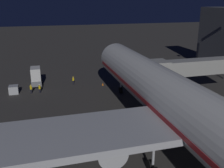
{
  "coord_description": "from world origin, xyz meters",
  "views": [
    {
      "loc": [
        14.19,
        30.44,
        16.95
      ],
      "look_at": [
        3.0,
        -9.33,
        3.5
      ],
      "focal_mm": 41.23,
      "sensor_mm": 36.0,
      "label": 1
    }
  ],
  "objects_px": {
    "jet_bridge": "(190,68)",
    "cargo_truck_aft": "(36,76)",
    "baggage_container_mid_row": "(14,90)",
    "airliner_at_gate": "(191,114)",
    "traffic_cone_nose_starboard": "(103,84)",
    "ground_crew_near_nose_gear": "(73,80)",
    "ground_crew_by_tug": "(40,88)",
    "traffic_cone_nose_port": "(123,82)",
    "ground_crew_by_belt_loader": "(31,89)"
  },
  "relations": [
    {
      "from": "ground_crew_near_nose_gear",
      "to": "ground_crew_by_belt_loader",
      "type": "distance_m",
      "value": 9.06
    },
    {
      "from": "ground_crew_by_belt_loader",
      "to": "traffic_cone_nose_starboard",
      "type": "distance_m",
      "value": 14.39
    },
    {
      "from": "cargo_truck_aft",
      "to": "ground_crew_by_belt_loader",
      "type": "distance_m",
      "value": 5.01
    },
    {
      "from": "cargo_truck_aft",
      "to": "traffic_cone_nose_port",
      "type": "relative_size",
      "value": 8.59
    },
    {
      "from": "jet_bridge",
      "to": "ground_crew_near_nose_gear",
      "type": "distance_m",
      "value": 23.93
    },
    {
      "from": "jet_bridge",
      "to": "traffic_cone_nose_port",
      "type": "relative_size",
      "value": 33.7
    },
    {
      "from": "ground_crew_near_nose_gear",
      "to": "ground_crew_by_tug",
      "type": "bearing_deg",
      "value": 26.12
    },
    {
      "from": "jet_bridge",
      "to": "ground_crew_by_belt_loader",
      "type": "relative_size",
      "value": 10.4
    },
    {
      "from": "jet_bridge",
      "to": "cargo_truck_aft",
      "type": "bearing_deg",
      "value": -32.26
    },
    {
      "from": "ground_crew_near_nose_gear",
      "to": "ground_crew_by_tug",
      "type": "relative_size",
      "value": 1.01
    },
    {
      "from": "cargo_truck_aft",
      "to": "baggage_container_mid_row",
      "type": "height_order",
      "value": "cargo_truck_aft"
    },
    {
      "from": "airliner_at_gate",
      "to": "ground_crew_near_nose_gear",
      "type": "bearing_deg",
      "value": -75.45
    },
    {
      "from": "ground_crew_by_belt_loader",
      "to": "airliner_at_gate",
      "type": "bearing_deg",
      "value": 120.7
    },
    {
      "from": "ground_crew_by_belt_loader",
      "to": "baggage_container_mid_row",
      "type": "bearing_deg",
      "value": -15.29
    },
    {
      "from": "traffic_cone_nose_port",
      "to": "airliner_at_gate",
      "type": "bearing_deg",
      "value": 85.65
    },
    {
      "from": "airliner_at_gate",
      "to": "ground_crew_by_tug",
      "type": "bearing_deg",
      "value": -61.64
    },
    {
      "from": "traffic_cone_nose_port",
      "to": "baggage_container_mid_row",
      "type": "bearing_deg",
      "value": 0.47
    },
    {
      "from": "airliner_at_gate",
      "to": "baggage_container_mid_row",
      "type": "relative_size",
      "value": 33.67
    },
    {
      "from": "ground_crew_near_nose_gear",
      "to": "traffic_cone_nose_port",
      "type": "bearing_deg",
      "value": 168.11
    },
    {
      "from": "airliner_at_gate",
      "to": "traffic_cone_nose_starboard",
      "type": "relative_size",
      "value": 109.96
    },
    {
      "from": "jet_bridge",
      "to": "baggage_container_mid_row",
      "type": "distance_m",
      "value": 32.77
    },
    {
      "from": "jet_bridge",
      "to": "traffic_cone_nose_port",
      "type": "distance_m",
      "value": 15.9
    },
    {
      "from": "ground_crew_by_tug",
      "to": "traffic_cone_nose_starboard",
      "type": "xyz_separation_m",
      "value": [
        -12.75,
        -1.21,
        -0.7
      ]
    },
    {
      "from": "ground_crew_near_nose_gear",
      "to": "traffic_cone_nose_starboard",
      "type": "distance_m",
      "value": 6.29
    },
    {
      "from": "jet_bridge",
      "to": "ground_crew_by_tug",
      "type": "bearing_deg",
      "value": -24.14
    },
    {
      "from": "airliner_at_gate",
      "to": "ground_crew_by_belt_loader",
      "type": "distance_m",
      "value": 32.77
    },
    {
      "from": "jet_bridge",
      "to": "traffic_cone_nose_starboard",
      "type": "xyz_separation_m",
      "value": [
        12.38,
        -12.47,
        -5.79
      ]
    },
    {
      "from": "cargo_truck_aft",
      "to": "traffic_cone_nose_starboard",
      "type": "bearing_deg",
      "value": 164.27
    },
    {
      "from": "ground_crew_near_nose_gear",
      "to": "traffic_cone_nose_port",
      "type": "height_order",
      "value": "ground_crew_near_nose_gear"
    },
    {
      "from": "airliner_at_gate",
      "to": "jet_bridge",
      "type": "bearing_deg",
      "value": -121.77
    },
    {
      "from": "airliner_at_gate",
      "to": "jet_bridge",
      "type": "distance_m",
      "value": 19.33
    },
    {
      "from": "cargo_truck_aft",
      "to": "ground_crew_near_nose_gear",
      "type": "height_order",
      "value": "cargo_truck_aft"
    },
    {
      "from": "baggage_container_mid_row",
      "to": "traffic_cone_nose_starboard",
      "type": "height_order",
      "value": "baggage_container_mid_row"
    },
    {
      "from": "ground_crew_near_nose_gear",
      "to": "traffic_cone_nose_port",
      "type": "distance_m",
      "value": 10.51
    },
    {
      "from": "airliner_at_gate",
      "to": "jet_bridge",
      "type": "relative_size",
      "value": 3.26
    },
    {
      "from": "jet_bridge",
      "to": "cargo_truck_aft",
      "type": "xyz_separation_m",
      "value": [
        25.72,
        -16.23,
        -4.11
      ]
    },
    {
      "from": "baggage_container_mid_row",
      "to": "ground_crew_by_belt_loader",
      "type": "distance_m",
      "value": 3.32
    },
    {
      "from": "traffic_cone_nose_port",
      "to": "ground_crew_near_nose_gear",
      "type": "bearing_deg",
      "value": -11.89
    },
    {
      "from": "airliner_at_gate",
      "to": "traffic_cone_nose_port",
      "type": "height_order",
      "value": "airliner_at_gate"
    },
    {
      "from": "ground_crew_near_nose_gear",
      "to": "ground_crew_by_tug",
      "type": "xyz_separation_m",
      "value": [
        6.88,
        3.37,
        -0.01
      ]
    },
    {
      "from": "cargo_truck_aft",
      "to": "ground_crew_by_belt_loader",
      "type": "xyz_separation_m",
      "value": [
        1.0,
        4.81,
        -0.98
      ]
    },
    {
      "from": "airliner_at_gate",
      "to": "ground_crew_by_tug",
      "type": "xyz_separation_m",
      "value": [
        14.95,
        -27.69,
        -4.99
      ]
    },
    {
      "from": "cargo_truck_aft",
      "to": "traffic_cone_nose_port",
      "type": "distance_m",
      "value": 18.21
    },
    {
      "from": "jet_bridge",
      "to": "baggage_container_mid_row",
      "type": "relative_size",
      "value": 10.32
    },
    {
      "from": "jet_bridge",
      "to": "baggage_container_mid_row",
      "type": "height_order",
      "value": "jet_bridge"
    },
    {
      "from": "ground_crew_by_belt_loader",
      "to": "traffic_cone_nose_starboard",
      "type": "relative_size",
      "value": 3.24
    },
    {
      "from": "jet_bridge",
      "to": "ground_crew_by_belt_loader",
      "type": "xyz_separation_m",
      "value": [
        26.72,
        -11.42,
        -5.09
      ]
    },
    {
      "from": "ground_crew_near_nose_gear",
      "to": "traffic_cone_nose_starboard",
      "type": "height_order",
      "value": "ground_crew_near_nose_gear"
    },
    {
      "from": "ground_crew_by_belt_loader",
      "to": "traffic_cone_nose_port",
      "type": "distance_m",
      "value": 18.78
    },
    {
      "from": "ground_crew_near_nose_gear",
      "to": "ground_crew_by_belt_loader",
      "type": "bearing_deg",
      "value": 20.77
    }
  ]
}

